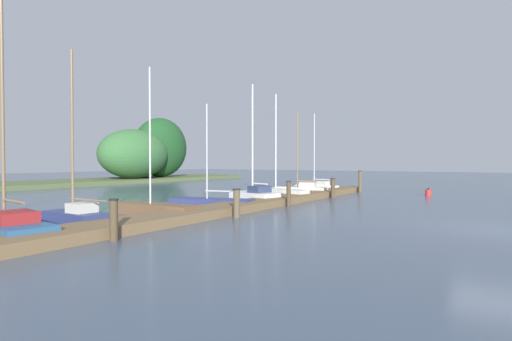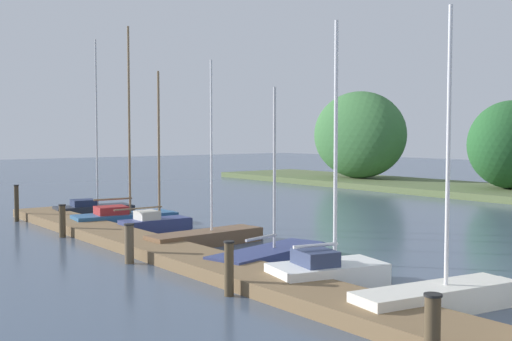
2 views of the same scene
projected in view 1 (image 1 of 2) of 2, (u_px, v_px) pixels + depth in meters
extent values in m
plane|color=#425166|center=(493.00, 230.00, 13.07)|extent=(160.00, 160.00, 0.00)
cube|color=brown|center=(241.00, 206.00, 18.53)|extent=(29.37, 1.80, 0.35)
ellipsoid|color=#386B38|center=(134.00, 154.00, 43.74)|extent=(8.39, 5.85, 5.37)
ellipsoid|color=#1E4C23|center=(161.00, 148.00, 48.13)|extent=(7.28, 4.88, 7.09)
ellipsoid|color=#1E4C23|center=(136.00, 156.00, 47.50)|extent=(8.59, 4.95, 5.11)
cube|color=#285684|center=(8.00, 229.00, 11.77)|extent=(1.83, 4.12, 0.49)
cube|color=maroon|center=(14.00, 217.00, 11.43)|extent=(1.15, 1.31, 0.32)
cylinder|color=#7F6647|center=(2.00, 93.00, 11.87)|extent=(0.09, 0.09, 7.59)
cylinder|color=#7F6647|center=(13.00, 201.00, 11.48)|extent=(0.28, 1.58, 0.08)
cube|color=navy|center=(76.00, 219.00, 13.82)|extent=(1.05, 2.62, 0.51)
cube|color=navy|center=(57.00, 217.00, 14.47)|extent=(0.57, 0.66, 0.43)
cube|color=beige|center=(82.00, 208.00, 13.63)|extent=(0.77, 0.79, 0.33)
cylinder|color=#7F6647|center=(72.00, 131.00, 13.86)|extent=(0.09, 0.09, 5.61)
cylinder|color=#7F6647|center=(88.00, 200.00, 13.43)|extent=(0.08, 1.96, 0.06)
cube|color=brown|center=(156.00, 209.00, 16.79)|extent=(1.21, 4.09, 0.48)
cube|color=brown|center=(126.00, 207.00, 17.72)|extent=(0.62, 1.03, 0.41)
cylinder|color=silver|center=(150.00, 135.00, 16.87)|extent=(0.07, 0.07, 5.73)
cube|color=navy|center=(213.00, 203.00, 19.73)|extent=(2.17, 4.23, 0.42)
cube|color=navy|center=(180.00, 202.00, 20.35)|extent=(0.92, 1.14, 0.35)
cylinder|color=#B7B7BC|center=(207.00, 151.00, 19.78)|extent=(0.08, 0.08, 4.68)
cylinder|color=#B7B7BC|center=(218.00, 191.00, 19.62)|extent=(0.39, 1.34, 0.08)
cube|color=white|center=(255.00, 197.00, 21.98)|extent=(2.01, 3.04, 0.56)
cube|color=white|center=(240.00, 196.00, 22.89)|extent=(0.91, 0.86, 0.48)
cube|color=#2D3856|center=(260.00, 189.00, 21.72)|extent=(1.21, 1.06, 0.37)
cylinder|color=silver|center=(252.00, 138.00, 22.06)|extent=(0.09, 0.09, 5.92)
cylinder|color=silver|center=(259.00, 184.00, 21.72)|extent=(0.36, 1.20, 0.08)
cube|color=silver|center=(279.00, 193.00, 24.64)|extent=(1.62, 3.95, 0.56)
cube|color=silver|center=(259.00, 192.00, 25.81)|extent=(0.70, 1.04, 0.48)
cylinder|color=silver|center=(276.00, 142.00, 24.76)|extent=(0.09, 0.09, 5.85)
cube|color=silver|center=(301.00, 191.00, 27.14)|extent=(1.77, 3.65, 0.51)
cube|color=silver|center=(279.00, 191.00, 27.66)|extent=(0.72, 0.98, 0.44)
cube|color=beige|center=(308.00, 185.00, 26.98)|extent=(0.95, 1.20, 0.33)
cylinder|color=#7F6647|center=(297.00, 149.00, 27.16)|extent=(0.09, 0.09, 5.13)
cylinder|color=#7F6647|center=(307.00, 181.00, 27.00)|extent=(0.41, 1.38, 0.08)
cube|color=white|center=(317.00, 188.00, 30.16)|extent=(1.24, 3.29, 0.48)
cube|color=white|center=(301.00, 188.00, 31.05)|extent=(0.59, 0.85, 0.41)
cube|color=beige|center=(322.00, 183.00, 29.90)|extent=(0.79, 1.03, 0.31)
cylinder|color=#B7B7BC|center=(314.00, 149.00, 30.24)|extent=(0.09, 0.09, 5.39)
cylinder|color=#B7B7BC|center=(321.00, 179.00, 29.92)|extent=(0.21, 1.34, 0.08)
cylinder|color=#4C3D28|center=(114.00, 221.00, 11.25)|extent=(0.23, 0.23, 1.15)
cylinder|color=black|center=(114.00, 200.00, 11.24)|extent=(0.27, 0.27, 0.04)
cylinder|color=brown|center=(237.00, 204.00, 15.97)|extent=(0.26, 0.26, 1.12)
cylinder|color=black|center=(237.00, 189.00, 15.95)|extent=(0.30, 0.30, 0.04)
cylinder|color=#4C3D28|center=(289.00, 194.00, 20.05)|extent=(0.22, 0.22, 1.24)
cylinder|color=black|center=(289.00, 181.00, 20.03)|extent=(0.25, 0.25, 0.04)
cylinder|color=#4C3D28|center=(333.00, 188.00, 24.80)|extent=(0.26, 0.26, 1.18)
cylinder|color=black|center=(333.00, 178.00, 24.78)|extent=(0.29, 0.29, 0.04)
cylinder|color=brown|center=(360.00, 182.00, 29.20)|extent=(0.24, 0.24, 1.55)
cylinder|color=black|center=(360.00, 171.00, 29.18)|extent=(0.27, 0.27, 0.04)
cylinder|color=red|center=(428.00, 193.00, 26.49)|extent=(0.37, 0.37, 0.39)
sphere|color=black|center=(428.00, 189.00, 26.49)|extent=(0.13, 0.13, 0.13)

